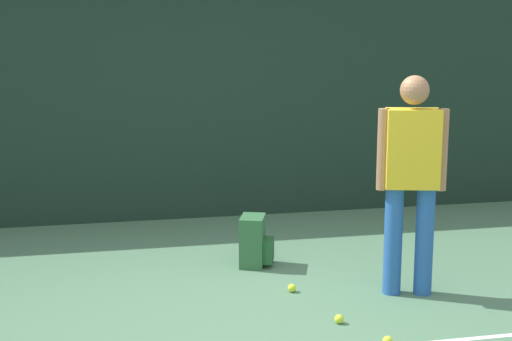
% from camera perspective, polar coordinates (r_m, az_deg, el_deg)
% --- Properties ---
extents(ground_plane, '(12.00, 12.00, 0.00)m').
position_cam_1_polar(ground_plane, '(5.48, 0.90, -11.12)').
color(ground_plane, '#4C7556').
extents(back_fence, '(10.00, 0.10, 2.43)m').
position_cam_1_polar(back_fence, '(8.07, -3.90, 4.89)').
color(back_fence, '#192D23').
rests_on(back_fence, ground).
extents(tennis_player, '(0.52, 0.31, 1.70)m').
position_cam_1_polar(tennis_player, '(5.80, 11.76, -0.13)').
color(tennis_player, '#2659A5').
rests_on(tennis_player, ground).
extents(backpack, '(0.35, 0.35, 0.44)m').
position_cam_1_polar(backpack, '(6.54, -0.12, -5.47)').
color(backpack, '#2D6038').
rests_on(backpack, ground).
extents(tennis_ball_near_player, '(0.07, 0.07, 0.07)m').
position_cam_1_polar(tennis_ball_near_player, '(5.96, 2.76, -8.93)').
color(tennis_ball_near_player, '#CCE033').
rests_on(tennis_ball_near_player, ground).
extents(tennis_ball_by_fence, '(0.07, 0.07, 0.07)m').
position_cam_1_polar(tennis_ball_by_fence, '(5.09, 10.00, -12.66)').
color(tennis_ball_by_fence, '#CCE033').
rests_on(tennis_ball_by_fence, ground).
extents(tennis_ball_mid_court, '(0.07, 0.07, 0.07)m').
position_cam_1_polar(tennis_ball_mid_court, '(5.39, 6.35, -11.19)').
color(tennis_ball_mid_court, '#CCE033').
rests_on(tennis_ball_mid_court, ground).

